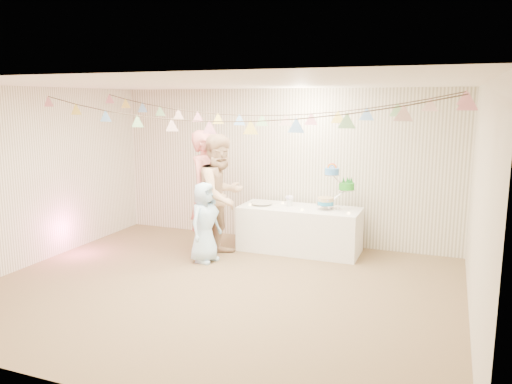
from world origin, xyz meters
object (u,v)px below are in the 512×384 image
(person_adult_a, at_px, (206,191))
(person_child, at_px, (205,222))
(table, at_px, (300,229))
(person_adult_b, at_px, (221,196))
(cake_stand, at_px, (335,186))

(person_adult_a, height_order, person_child, person_adult_a)
(table, height_order, person_child, person_child)
(person_child, bearing_deg, table, -37.32)
(person_adult_b, distance_m, person_child, 0.50)
(table, distance_m, person_adult_b, 1.40)
(table, xyz_separation_m, cake_stand, (0.55, 0.05, 0.73))
(person_adult_b, relative_size, person_child, 1.57)
(table, xyz_separation_m, person_adult_b, (-1.07, -0.68, 0.59))
(cake_stand, bearing_deg, person_adult_a, -164.42)
(person_adult_a, bearing_deg, person_adult_b, -115.17)
(person_child, bearing_deg, cake_stand, -46.55)
(person_child, bearing_deg, person_adult_b, -5.50)
(person_adult_b, xyz_separation_m, person_child, (-0.11, -0.35, -0.34))
(person_adult_a, bearing_deg, table, -67.51)
(cake_stand, xyz_separation_m, person_adult_b, (-1.62, -0.73, -0.14))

